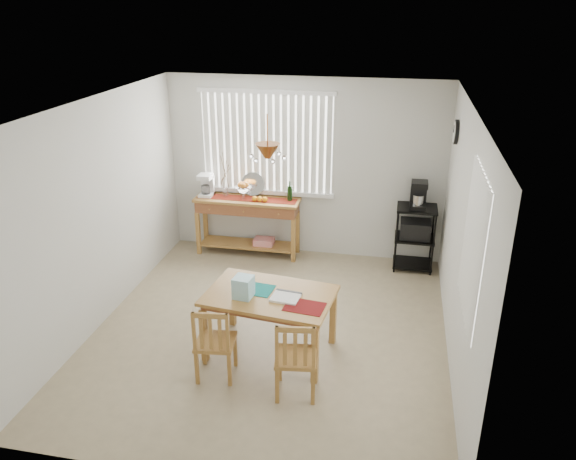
% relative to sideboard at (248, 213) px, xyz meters
% --- Properties ---
extents(ground, '(4.00, 4.50, 0.01)m').
position_rel_sideboard_xyz_m(ground, '(0.79, -2.01, -0.66)').
color(ground, tan).
extents(room_shell, '(4.20, 4.70, 2.70)m').
position_rel_sideboard_xyz_m(room_shell, '(0.80, -2.00, 1.04)').
color(room_shell, silver).
rests_on(room_shell, ground).
extents(sideboard, '(1.54, 0.43, 0.87)m').
position_rel_sideboard_xyz_m(sideboard, '(0.00, 0.00, 0.00)').
color(sideboard, '#AB7A3A').
rests_on(sideboard, ground).
extents(sideboard_items, '(1.46, 0.36, 0.66)m').
position_rel_sideboard_xyz_m(sideboard_items, '(-0.25, 0.01, 0.35)').
color(sideboard_items, maroon).
rests_on(sideboard_items, sideboard).
extents(wire_cart, '(0.54, 0.43, 0.92)m').
position_rel_sideboard_xyz_m(wire_cart, '(2.42, -0.02, -0.10)').
color(wire_cart, black).
rests_on(wire_cart, ground).
extents(cart_items, '(0.22, 0.26, 0.38)m').
position_rel_sideboard_xyz_m(cart_items, '(2.42, -0.01, 0.45)').
color(cart_items, black).
rests_on(cart_items, wire_cart).
extents(dining_table, '(1.42, 1.00, 0.71)m').
position_rel_sideboard_xyz_m(dining_table, '(0.89, -2.41, -0.02)').
color(dining_table, '#AB7A3A').
rests_on(dining_table, ground).
extents(table_items, '(1.02, 0.59, 0.23)m').
position_rel_sideboard_xyz_m(table_items, '(0.75, -2.51, 0.14)').
color(table_items, '#167D79').
rests_on(table_items, dining_table).
extents(chair_left, '(0.42, 0.42, 0.83)m').
position_rel_sideboard_xyz_m(chair_left, '(0.45, -2.96, -0.24)').
color(chair_left, '#AB7A3A').
rests_on(chair_left, ground).
extents(chair_right, '(0.44, 0.44, 0.86)m').
position_rel_sideboard_xyz_m(chair_right, '(1.29, -3.07, -0.23)').
color(chair_right, '#AB7A3A').
rests_on(chair_right, ground).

